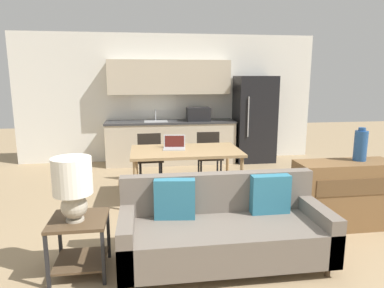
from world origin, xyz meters
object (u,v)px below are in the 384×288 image
dining_chair_far_right (209,154)px  couch (223,229)px  side_table (80,236)px  laptop (174,145)px  credenza (344,195)px  vase (361,145)px  dining_chair_far_left (150,156)px  refrigerator (254,119)px  table_lamp (73,184)px  dining_table (186,154)px

dining_chair_far_right → couch: bearing=-95.6°
side_table → laptop: laptop is taller
credenza → vase: vase is taller
couch → dining_chair_far_left: bearing=104.1°
credenza → couch: bearing=-160.7°
refrigerator → laptop: 2.85m
table_lamp → dining_chair_far_right: bearing=57.0°
credenza → laptop: (-1.93, 1.33, 0.40)m
side_table → dining_chair_far_right: size_ratio=0.63×
couch → credenza: 1.72m
refrigerator → couch: bearing=-112.0°
refrigerator → dining_table: size_ratio=1.15×
couch → credenza: (1.62, 0.57, 0.07)m
side_table → table_lamp: (-0.02, -0.04, 0.52)m
refrigerator → laptop: refrigerator is taller
couch → vase: size_ratio=4.99×
refrigerator → table_lamp: bearing=-126.5°
couch → side_table: couch is taller
dining_table → table_lamp: bearing=-123.8°
dining_table → side_table: (-1.22, -1.81, -0.34)m
table_lamp → couch: bearing=2.2°
credenza → dining_chair_far_right: bearing=121.3°
couch → table_lamp: 1.49m
refrigerator → vase: size_ratio=4.57×
couch → vase: 2.03m
laptop → credenza: bearing=-27.5°
vase → dining_chair_far_right: bearing=125.6°
dining_table → dining_chair_far_right: bearing=58.7°
credenza → dining_table: bearing=145.2°
refrigerator → credenza: refrigerator is taller
vase → dining_chair_far_right: (-1.45, 2.03, -0.51)m
table_lamp → vase: size_ratio=1.46×
table_lamp → credenza: bearing=11.7°
dining_chair_far_left → dining_chair_far_right: bearing=-1.9°
dining_chair_far_left → laptop: size_ratio=2.45×
dining_table → dining_chair_far_left: size_ratio=1.86×
credenza → table_lamp: bearing=-168.3°
couch → dining_chair_far_right: size_ratio=2.34×
refrigerator → side_table: (-2.98, -4.01, -0.55)m
couch → table_lamp: (-1.38, -0.05, 0.54)m
refrigerator → couch: (-1.61, -4.00, -0.58)m
credenza → laptop: size_ratio=3.39×
table_lamp → dining_chair_far_left: table_lamp is taller
refrigerator → couch: refrigerator is taller
couch → dining_chair_far_left: dining_chair_far_left is taller
dining_table → vase: bearing=-31.1°
table_lamp → dining_chair_far_right: (1.75, 2.69, -0.39)m
couch → credenza: bearing=19.3°
couch → table_lamp: table_lamp is taller
dining_chair_far_right → table_lamp: bearing=-120.7°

